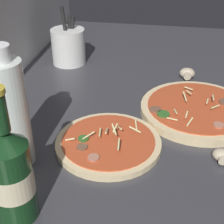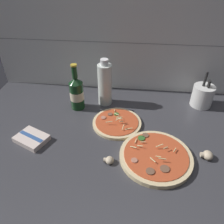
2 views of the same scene
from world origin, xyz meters
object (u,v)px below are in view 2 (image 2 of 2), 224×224
Objects in this scene: mushroom_left at (207,155)px; dish_towel at (32,139)px; utensil_crock at (203,96)px; pizza_far at (117,123)px; oil_bottle at (105,84)px; pizza_near at (156,156)px; beer_bottle at (77,93)px; mushroom_right at (109,160)px.

dish_towel is (-72.61, 1.86, -0.38)cm from mushroom_left.
utensil_crock is (5.42, 38.16, 4.21)cm from mushroom_left.
pizza_far is at bearing -153.81° from utensil_crock.
oil_bottle is at bearing 50.04° from dish_towel.
pizza_near is at bearing -4.67° from dish_towel.
oil_bottle is at bearing 114.57° from pizza_far.
beer_bottle is at bearing 151.72° from pizza_far.
oil_bottle is 1.56× the size of dish_towel.
oil_bottle is 6.38× the size of mushroom_right.
beer_bottle is (-38.57, 31.14, 7.81)cm from pizza_near.
pizza_far is 21.88cm from oil_bottle.
pizza_far is 47.78cm from utensil_crock.
utensil_crock reaches higher than mushroom_left.
pizza_near is at bearing -55.88° from oil_bottle.
mushroom_left is at bearing -26.08° from beer_bottle.
pizza_far is 0.93× the size of oil_bottle.
utensil_crock is (25.53, 40.58, 4.69)cm from pizza_near.
pizza_far is 4.82× the size of mushroom_left.
pizza_far is at bearing 131.12° from pizza_near.
pizza_far is 0.95× the size of beer_bottle.
beer_bottle is (-21.45, 11.54, 8.10)cm from pizza_far.
beer_bottle is at bearing 153.92° from mushroom_left.
dish_towel is at bearing 175.33° from pizza_near.
oil_bottle is at bearing 23.52° from beer_bottle.
pizza_near is at bearing 12.88° from mushroom_right.
pizza_near is 45.88cm from oil_bottle.
beer_bottle is 41.54cm from mushroom_right.
pizza_far reaches higher than mushroom_left.
pizza_near reaches higher than mushroom_left.
pizza_far is at bearing 155.22° from mushroom_left.
utensil_crock is at bearing 45.79° from mushroom_right.
oil_bottle is 51.04cm from utensil_crock.
mushroom_left is 72.63cm from dish_towel.
utensil_crock is at bearing 4.03° from oil_bottle.
mushroom_left is 1.23× the size of mushroom_right.
beer_bottle is at bearing 62.58° from dish_towel.
mushroom_left is at bearing 9.74° from mushroom_right.
beer_bottle reaches higher than dish_towel.
mushroom_left is 0.26× the size of utensil_crock.
beer_bottle reaches higher than pizza_far.
pizza_far is 25.67cm from beer_bottle.
oil_bottle reaches higher than pizza_far.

